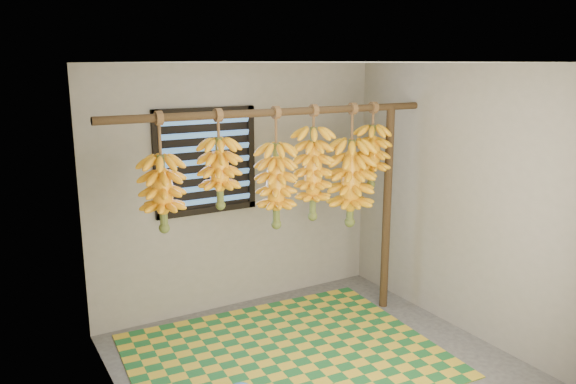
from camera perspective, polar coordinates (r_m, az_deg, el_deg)
floor at (r=4.73m, az=3.51°, el=-17.56°), size 3.00×3.00×0.01m
ceiling at (r=4.08m, az=3.98°, el=13.06°), size 3.00×3.00×0.01m
wall_back at (r=5.52m, az=-4.98°, el=0.40°), size 3.00×0.01×2.40m
wall_left at (r=3.67m, az=-16.35°, el=-6.59°), size 0.01×3.00×2.40m
wall_right at (r=5.21m, az=17.62°, el=-0.92°), size 0.01×3.00×2.40m
window at (r=5.30m, az=-8.33°, el=3.09°), size 1.00×0.04×1.00m
hanging_pole at (r=4.69m, az=-0.93°, el=8.12°), size 3.00×0.06×0.06m
support_post at (r=5.54m, az=10.01°, el=-1.84°), size 0.08×0.08×2.00m
woven_mat at (r=4.90m, az=-0.24°, el=-16.22°), size 2.63×2.16×0.01m
banana_bunch_a at (r=4.38m, az=-12.63°, el=-0.11°), size 0.34×0.34×0.92m
banana_bunch_b at (r=4.52m, az=-6.96°, el=1.94°), size 0.33×0.33×0.80m
banana_bunch_c at (r=4.77m, az=-1.21°, el=0.68°), size 0.33×0.33×1.03m
banana_bunch_d at (r=4.94m, az=2.56°, el=1.89°), size 0.33×0.33×1.01m
banana_bunch_e at (r=5.20m, az=6.39°, el=0.95°), size 0.41×0.41×1.13m
banana_bunch_f at (r=5.30m, az=8.51°, el=3.64°), size 0.32×0.32×0.79m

